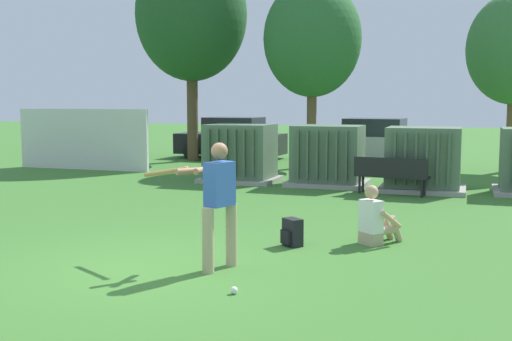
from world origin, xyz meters
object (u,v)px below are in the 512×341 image
object	(u,v)px
seated_spectator	(376,221)
backpack	(292,233)
sports_ball	(234,290)
parked_car_left_of_center	(371,142)
transformer_west	(240,154)
batter	(217,198)
parked_car_leftmost	(231,139)
transformer_mid_west	(328,156)
transformer_mid_east	(423,160)
park_bench	(391,173)

from	to	relation	value
seated_spectator	backpack	size ratio (longest dim) A/B	2.19
sports_ball	seated_spectator	bearing A→B (deg)	69.13
seated_spectator	parked_car_left_of_center	size ratio (longest dim) A/B	0.22
transformer_west	batter	size ratio (longest dim) A/B	1.21
parked_car_leftmost	parked_car_left_of_center	distance (m)	5.47
batter	parked_car_left_of_center	size ratio (longest dim) A/B	0.40
transformer_west	seated_spectator	bearing A→B (deg)	-54.76
transformer_mid_west	batter	bearing A→B (deg)	-87.76
transformer_mid_east	parked_car_left_of_center	size ratio (longest dim) A/B	0.49
park_bench	parked_car_left_of_center	xyz separation A→B (m)	(-1.64, 8.12, 0.22)
transformer_mid_west	park_bench	bearing A→B (deg)	-34.69
transformer_west	transformer_mid_east	size ratio (longest dim) A/B	1.00
park_bench	sports_ball	bearing A→B (deg)	-95.65
sports_ball	parked_car_left_of_center	bearing A→B (deg)	92.68
batter	sports_ball	world-z (taller)	batter
batter	parked_car_left_of_center	world-z (taller)	batter
batter	parked_car_left_of_center	bearing A→B (deg)	90.58
park_bench	seated_spectator	world-z (taller)	seated_spectator
parked_car_leftmost	seated_spectator	bearing A→B (deg)	-60.65
transformer_mid_west	transformer_mid_east	xyz separation A→B (m)	(2.52, -0.31, 0.00)
transformer_mid_west	transformer_mid_east	world-z (taller)	same
park_bench	backpack	xyz separation A→B (m)	(-0.86, -5.99, -0.32)
transformer_mid_west	seated_spectator	bearing A→B (deg)	-71.74
transformer_mid_east	parked_car_left_of_center	world-z (taller)	same
transformer_mid_west	batter	world-z (taller)	batter
parked_car_left_of_center	transformer_west	bearing A→B (deg)	-111.56
parked_car_left_of_center	transformer_mid_east	bearing A→B (deg)	-71.95
batter	transformer_mid_west	bearing A→B (deg)	92.24
seated_spectator	parked_car_leftmost	xyz separation A→B (m)	(-7.48, 13.31, 0.38)
transformer_west	transformer_mid_east	bearing A→B (deg)	-3.57
transformer_mid_east	sports_ball	bearing A→B (deg)	-99.16
sports_ball	backpack	bearing A→B (deg)	90.06
transformer_mid_west	transformer_mid_east	bearing A→B (deg)	-7.01
sports_ball	parked_car_leftmost	size ratio (longest dim) A/B	0.02
transformer_mid_east	park_bench	world-z (taller)	transformer_mid_east
park_bench	parked_car_left_of_center	size ratio (longest dim) A/B	0.43
backpack	parked_car_leftmost	world-z (taller)	parked_car_leftmost
batter	transformer_mid_east	bearing A→B (deg)	75.79
parked_car_leftmost	backpack	bearing A→B (deg)	-65.77
seated_spectator	parked_car_leftmost	bearing A→B (deg)	119.35
transformer_mid_west	parked_car_leftmost	distance (m)	8.48
transformer_mid_west	backpack	bearing A→B (deg)	-82.38
seated_spectator	batter	bearing A→B (deg)	-129.94
batter	parked_car_leftmost	size ratio (longest dim) A/B	0.41
park_bench	batter	bearing A→B (deg)	-100.99
transformer_mid_west	parked_car_left_of_center	size ratio (longest dim) A/B	0.49
transformer_west	parked_car_left_of_center	distance (m)	7.36
transformer_west	backpack	bearing A→B (deg)	-64.35
transformer_mid_west	sports_ball	size ratio (longest dim) A/B	23.33
transformer_mid_west	batter	size ratio (longest dim) A/B	1.21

